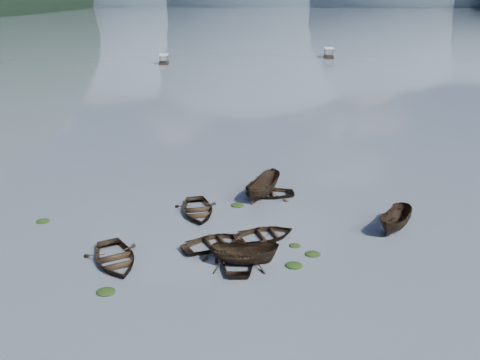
# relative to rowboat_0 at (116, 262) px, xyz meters

# --- Properties ---
(ground_plane) EXTENTS (2400.00, 2400.00, 0.00)m
(ground_plane) POSITION_rel_rowboat_0_xyz_m (6.97, -2.44, 0.00)
(ground_plane) COLOR #4B535E
(haze_mtn_a) EXTENTS (520.00, 520.00, 280.00)m
(haze_mtn_a) POSITION_rel_rowboat_0_xyz_m (-253.03, 897.56, 0.00)
(haze_mtn_a) COLOR #475666
(haze_mtn_a) RESTS_ON ground
(haze_mtn_b) EXTENTS (520.00, 520.00, 340.00)m
(haze_mtn_b) POSITION_rel_rowboat_0_xyz_m (-53.03, 897.56, 0.00)
(haze_mtn_b) COLOR #475666
(haze_mtn_b) RESTS_ON ground
(haze_mtn_c) EXTENTS (520.00, 520.00, 260.00)m
(haze_mtn_c) POSITION_rel_rowboat_0_xyz_m (146.97, 897.56, 0.00)
(haze_mtn_c) COLOR #475666
(haze_mtn_c) RESTS_ON ground
(haze_mtn_d) EXTENTS (520.00, 520.00, 220.00)m
(haze_mtn_d) POSITION_rel_rowboat_0_xyz_m (326.97, 897.56, 0.00)
(haze_mtn_d) COLOR #475666
(haze_mtn_d) RESTS_ON ground
(rowboat_0) EXTENTS (5.47, 5.94, 1.00)m
(rowboat_0) POSITION_rel_rowboat_0_xyz_m (0.00, 0.00, 0.00)
(rowboat_0) COLOR black
(rowboat_0) RESTS_ON ground
(rowboat_1) EXTENTS (5.21, 4.90, 0.88)m
(rowboat_1) POSITION_rel_rowboat_0_xyz_m (5.80, 2.53, 0.00)
(rowboat_1) COLOR black
(rowboat_1) RESTS_ON ground
(rowboat_2) EXTENTS (4.31, 1.80, 1.64)m
(rowboat_2) POSITION_rel_rowboat_0_xyz_m (8.03, 0.59, 0.00)
(rowboat_2) COLOR black
(rowboat_2) RESTS_ON ground
(rowboat_3) EXTENTS (3.73, 4.92, 0.96)m
(rowboat_3) POSITION_rel_rowboat_0_xyz_m (7.65, 0.92, 0.00)
(rowboat_3) COLOR black
(rowboat_3) RESTS_ON ground
(rowboat_4) EXTENTS (5.18, 4.60, 0.89)m
(rowboat_4) POSITION_rel_rowboat_0_xyz_m (9.18, 3.96, 0.00)
(rowboat_4) COLOR black
(rowboat_4) RESTS_ON ground
(rowboat_5) EXTENTS (3.67, 4.58, 1.69)m
(rowboat_5) POSITION_rel_rowboat_0_xyz_m (18.34, 6.06, 0.00)
(rowboat_5) COLOR black
(rowboat_5) RESTS_ON ground
(rowboat_6) EXTENTS (4.59, 5.52, 0.99)m
(rowboat_6) POSITION_rel_rowboat_0_xyz_m (3.92, 7.40, 0.00)
(rowboat_6) COLOR black
(rowboat_6) RESTS_ON ground
(rowboat_7) EXTENTS (4.49, 3.51, 0.85)m
(rowboat_7) POSITION_rel_rowboat_0_xyz_m (9.25, 11.29, 0.00)
(rowboat_7) COLOR black
(rowboat_7) RESTS_ON ground
(rowboat_8) EXTENTS (3.59, 5.19, 1.88)m
(rowboat_8) POSITION_rel_rowboat_0_xyz_m (8.71, 11.26, 0.00)
(rowboat_8) COLOR black
(rowboat_8) RESTS_ON ground
(weed_clump_0) EXTENTS (1.10, 0.90, 0.24)m
(weed_clump_0) POSITION_rel_rowboat_0_xyz_m (0.53, -3.13, 0.00)
(weed_clump_0) COLOR black
(weed_clump_0) RESTS_ON ground
(weed_clump_1) EXTENTS (0.87, 0.69, 0.19)m
(weed_clump_1) POSITION_rel_rowboat_0_xyz_m (7.89, 2.44, 0.00)
(weed_clump_1) COLOR black
(weed_clump_1) RESTS_ON ground
(weed_clump_2) EXTENTS (1.08, 0.86, 0.23)m
(weed_clump_2) POSITION_rel_rowboat_0_xyz_m (11.09, 0.53, 0.00)
(weed_clump_2) COLOR black
(weed_clump_2) RESTS_ON ground
(weed_clump_3) EXTENTS (0.78, 0.66, 0.17)m
(weed_clump_3) POSITION_rel_rowboat_0_xyz_m (11.20, 3.03, 0.00)
(weed_clump_3) COLOR black
(weed_clump_3) RESTS_ON ground
(weed_clump_4) EXTENTS (1.03, 0.81, 0.21)m
(weed_clump_4) POSITION_rel_rowboat_0_xyz_m (12.31, 2.01, 0.00)
(weed_clump_4) COLOR black
(weed_clump_4) RESTS_ON ground
(weed_clump_5) EXTENTS (1.03, 0.83, 0.22)m
(weed_clump_5) POSITION_rel_rowboat_0_xyz_m (-7.19, 5.04, 0.00)
(weed_clump_5) COLOR black
(weed_clump_5) RESTS_ON ground
(weed_clump_6) EXTENTS (1.05, 0.87, 0.22)m
(weed_clump_6) POSITION_rel_rowboat_0_xyz_m (6.82, 9.07, 0.00)
(weed_clump_6) COLOR black
(weed_clump_6) RESTS_ON ground
(weed_clump_7) EXTENTS (1.00, 0.80, 0.22)m
(weed_clump_7) POSITION_rel_rowboat_0_xyz_m (18.08, 6.24, 0.00)
(weed_clump_7) COLOR black
(weed_clump_7) RESTS_ON ground
(pontoon_left) EXTENTS (3.23, 5.73, 2.07)m
(pontoon_left) POSITION_rel_rowboat_0_xyz_m (-18.58, 89.91, 0.00)
(pontoon_left) COLOR black
(pontoon_left) RESTS_ON ground
(pontoon_centre) EXTENTS (2.85, 6.18, 2.32)m
(pontoon_centre) POSITION_rel_rowboat_0_xyz_m (22.50, 105.60, 0.00)
(pontoon_centre) COLOR black
(pontoon_centre) RESTS_ON ground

